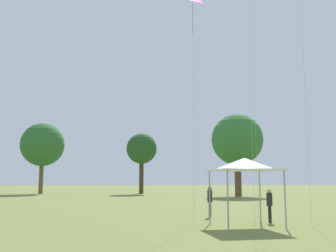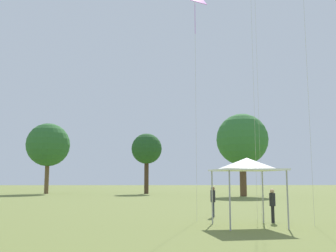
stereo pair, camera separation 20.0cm
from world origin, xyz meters
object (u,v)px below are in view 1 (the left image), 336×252
(person_standing_4, at_px, (210,198))
(canopy_tent, at_px, (244,165))
(person_standing_2, at_px, (269,202))
(distant_tree_2, at_px, (142,149))
(kite_6, at_px, (192,3))
(distant_tree_1, at_px, (237,140))
(distant_tree_0, at_px, (42,145))

(person_standing_4, distance_m, canopy_tent, 5.15)
(person_standing_2, xyz_separation_m, distant_tree_2, (-7.60, 41.29, 5.87))
(kite_6, relative_size, distant_tree_1, 1.18)
(distant_tree_0, bearing_deg, canopy_tent, -63.70)
(person_standing_2, xyz_separation_m, distant_tree_0, (-23.22, 42.03, 6.58))
(canopy_tent, distance_m, distant_tree_0, 48.91)
(distant_tree_0, height_order, distant_tree_1, distant_tree_1)
(canopy_tent, xyz_separation_m, distant_tree_1, (7.20, 33.75, 4.61))
(person_standing_4, bearing_deg, distant_tree_2, -170.35)
(person_standing_2, xyz_separation_m, person_standing_4, (-2.64, 3.10, 0.06))
(canopy_tent, xyz_separation_m, kite_6, (-2.18, 2.51, 9.33))
(person_standing_2, height_order, person_standing_4, person_standing_4)
(kite_6, relative_size, distant_tree_2, 1.39)
(distant_tree_0, bearing_deg, person_standing_2, -61.08)
(person_standing_4, xyz_separation_m, distant_tree_2, (-4.96, 38.19, 5.81))
(canopy_tent, relative_size, distant_tree_1, 0.31)
(kite_6, distance_m, distant_tree_2, 40.92)
(distant_tree_1, bearing_deg, canopy_tent, -102.04)
(canopy_tent, bearing_deg, distant_tree_0, 116.30)
(person_standing_2, xyz_separation_m, distant_tree_1, (5.55, 32.14, 6.47))
(canopy_tent, distance_m, distant_tree_2, 43.50)
(person_standing_2, height_order, kite_6, kite_6)
(canopy_tent, distance_m, kite_6, 9.91)
(person_standing_2, distance_m, distant_tree_1, 33.25)
(kite_6, bearing_deg, distant_tree_1, 89.11)
(person_standing_2, distance_m, distant_tree_2, 42.40)
(kite_6, bearing_deg, distant_tree_0, 131.05)
(distant_tree_2, bearing_deg, distant_tree_0, 177.30)
(kite_6, height_order, distant_tree_1, kite_6)
(person_standing_4, xyz_separation_m, canopy_tent, (0.99, -4.72, 1.80))
(canopy_tent, relative_size, distant_tree_2, 0.36)
(kite_6, distance_m, distant_tree_1, 32.96)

